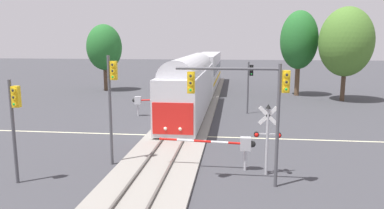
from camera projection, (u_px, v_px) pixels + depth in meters
The scene contains 14 objects.
ground_plane at pixel (177, 136), 26.40m from camera, with size 220.00×220.00×0.00m, color #3D3D42.
road_centre_stripe at pixel (177, 136), 26.40m from camera, with size 44.00×0.20×0.01m.
railway_track at pixel (177, 135), 26.38m from camera, with size 4.40×80.00×0.32m.
commuter_train at pixel (200, 75), 42.75m from camera, with size 3.04×41.47×5.16m.
crossing_gate_near at pixel (236, 144), 19.21m from camera, with size 5.16×0.40×1.80m.
crossing_signal_mast at pixel (268, 132), 18.31m from camera, with size 1.36×0.44×3.68m.
crossing_gate_far at pixel (146, 101), 33.07m from camera, with size 6.28×0.40×1.82m.
traffic_signal_median at pixel (112, 93), 19.60m from camera, with size 0.53×0.38×6.03m.
traffic_signal_near_right at pixel (249, 94), 16.59m from camera, with size 5.16×0.38×5.79m.
traffic_signal_near_left at pixel (15, 115), 17.05m from camera, with size 0.53×0.38×5.03m.
traffic_signal_far_side at pixel (250, 79), 33.94m from camera, with size 0.53×0.38×4.89m.
maple_right_background at pixel (346, 42), 40.78m from camera, with size 5.93×5.93×10.55m.
oak_far_right at pixel (299, 40), 44.84m from camera, with size 4.58×4.58×10.48m.
pine_left_background at pixel (104, 47), 49.67m from camera, with size 4.76×4.76×9.03m.
Camera 1 is at (4.04, -25.32, 6.78)m, focal length 34.12 mm.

